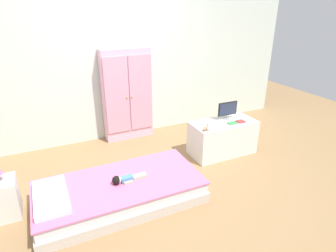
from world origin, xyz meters
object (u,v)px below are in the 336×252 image
Objects in this scene: bed at (120,192)px; book_green at (232,123)px; rocking_horse_toy at (206,127)px; tv_stand at (222,138)px; tv_monitor at (228,109)px; book_red at (241,121)px; nightstand at (3,199)px; wardrobe at (127,95)px; doll at (123,179)px.

book_green is (1.75, 0.36, 0.38)m from bed.
tv_stand is at bearing 21.50° from rocking_horse_toy.
tv_stand is 0.28m from book_green.
book_red is (0.11, -0.18, -0.14)m from tv_monitor.
rocking_horse_toy is (2.44, 0.04, 0.33)m from nightstand.
book_red is at bearing 4.90° from rocking_horse_toy.
tv_stand is 0.35m from book_red.
bed is at bearing -111.24° from wardrobe.
doll is at bearing -109.85° from wardrobe.
book_green is at bearing -55.31° from tv_stand.
doll is 0.27× the size of wardrobe.
bed is at bearing -164.49° from tv_stand.
bed is 1.18m from nightstand.
tv_stand is 3.07× the size of tv_monitor.
rocking_horse_toy is (0.67, -1.27, -0.18)m from wardrobe.
rocking_horse_toy is (-0.50, -0.23, -0.10)m from tv_monitor.
doll is 0.93× the size of nightstand.
rocking_horse_toy is 0.61m from book_red.
tv_monitor is 0.23m from book_green.
rocking_horse_toy reaches higher than bed.
wardrobe is 1.78m from book_red.
rocking_horse_toy is (-0.39, -0.15, 0.30)m from tv_stand.
book_green is at bearing -101.73° from tv_monitor.
bed is at bearing -13.35° from nightstand.
tv_monitor is at bearing -41.55° from wardrobe.
book_red reaches higher than bed.
nightstand is 0.29× the size of wardrobe.
bed is 16.09× the size of book_red.
tv_stand is (1.64, 0.49, -0.04)m from doll.
nightstand is 2.26m from wardrobe.
tv_monitor is 2.27× the size of book_green.
wardrobe is at bearing 117.90° from rocking_horse_toy.
bed is 4.59× the size of doll.
tv_monitor reaches higher than book_red.
tv_stand is 0.42m from tv_monitor.
doll is 1.72m from tv_stand.
book_red is at bearing -25.09° from tv_stand.
wardrobe is at bearing 36.68° from nightstand.
bed is at bearing 151.40° from doll.
wardrobe is 1.53× the size of tv_stand.
tv_monitor reaches higher than doll.
tv_monitor reaches higher than book_green.
wardrobe is at bearing 70.15° from doll.
book_green reaches higher than doll.
nightstand is at bearing 166.14° from doll.
nightstand is 1.38× the size of tv_monitor.
book_green is 0.15m from book_red.
wardrobe reaches higher than nightstand.
book_red reaches higher than book_green.
rocking_horse_toy is 0.79× the size of book_green.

